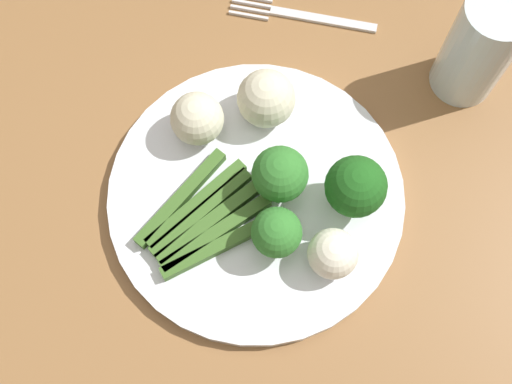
{
  "coord_description": "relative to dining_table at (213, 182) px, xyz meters",
  "views": [
    {
      "loc": [
        -0.26,
        -0.08,
        1.35
      ],
      "look_at": [
        -0.05,
        -0.06,
        0.76
      ],
      "focal_mm": 44.86,
      "sensor_mm": 36.0,
      "label": 1
    }
  ],
  "objects": [
    {
      "name": "cauliflower_near_fork",
      "position": [
        -0.11,
        -0.13,
        0.14
      ],
      "size": [
        0.05,
        0.05,
        0.05
      ],
      "primitive_type": "sphere",
      "color": "white",
      "rests_on": "plate"
    },
    {
      "name": "cauliflower_edge",
      "position": [
        0.01,
        0.01,
        0.14
      ],
      "size": [
        0.05,
        0.05,
        0.05
      ],
      "primitive_type": "sphere",
      "color": "beige",
      "rests_on": "plate"
    },
    {
      "name": "fork",
      "position": [
        0.17,
        -0.08,
        0.1
      ],
      "size": [
        0.04,
        0.17,
        0.0
      ],
      "rotation": [
        0.0,
        0.0,
        1.46
      ],
      "color": "silver",
      "rests_on": "dining_table"
    },
    {
      "name": "asparagus_bundle",
      "position": [
        -0.08,
        -0.01,
        0.12
      ],
      "size": [
        0.14,
        0.14,
        0.01
      ],
      "rotation": [
        0.0,
        0.0,
        5.51
      ],
      "color": "#3D6626",
      "rests_on": "plate"
    },
    {
      "name": "broccoli_front",
      "position": [
        -0.04,
        -0.08,
        0.15
      ],
      "size": [
        0.05,
        0.05,
        0.07
      ],
      "color": "#609E3D",
      "rests_on": "plate"
    },
    {
      "name": "broccoli_left",
      "position": [
        -0.1,
        -0.08,
        0.15
      ],
      "size": [
        0.05,
        0.05,
        0.06
      ],
      "color": "#609E3D",
      "rests_on": "plate"
    },
    {
      "name": "plate",
      "position": [
        -0.05,
        -0.06,
        0.11
      ],
      "size": [
        0.29,
        0.29,
        0.01
      ],
      "primitive_type": "cylinder",
      "color": "white",
      "rests_on": "dining_table"
    },
    {
      "name": "dining_table",
      "position": [
        0.0,
        0.0,
        0.0
      ],
      "size": [
        1.45,
        0.88,
        0.74
      ],
      "color": "olive",
      "rests_on": "ground_plane"
    },
    {
      "name": "ground_plane",
      "position": [
        0.0,
        0.0,
        -0.65
      ],
      "size": [
        6.0,
        6.0,
        0.02
      ],
      "primitive_type": "cube",
      "color": "tan"
    },
    {
      "name": "water_glass",
      "position": [
        0.11,
        -0.26,
        0.16
      ],
      "size": [
        0.07,
        0.07,
        0.12
      ],
      "primitive_type": "cylinder",
      "color": "silver",
      "rests_on": "dining_table"
    },
    {
      "name": "cauliflower_right",
      "position": [
        0.04,
        -0.06,
        0.14
      ],
      "size": [
        0.06,
        0.06,
        0.06
      ],
      "primitive_type": "sphere",
      "color": "beige",
      "rests_on": "plate"
    },
    {
      "name": "broccoli_outer_edge",
      "position": [
        -0.05,
        -0.15,
        0.15
      ],
      "size": [
        0.06,
        0.06,
        0.07
      ],
      "color": "#4C7F2B",
      "rests_on": "plate"
    }
  ]
}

